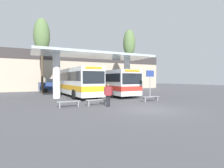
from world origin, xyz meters
TOP-DOWN VIEW (x-y plane):
  - ground_plane at (0.00, 0.00)m, footprint 100.00×100.00m
  - townhouse_backdrop at (0.00, 22.58)m, footprint 40.00×0.58m
  - station_canopy at (0.00, 9.98)m, footprint 13.86×5.19m
  - transit_bus_left_bay at (-1.95, 11.80)m, footprint 3.03×12.02m
  - transit_bus_center_bay at (2.23, 11.25)m, footprint 3.03×11.55m
  - waiting_bench_near_pillar at (-2.43, 3.32)m, footprint 1.81×0.44m
  - waiting_bench_mid_platform at (2.90, 3.32)m, footprint 1.77×0.44m
  - waiting_bench_far_platform at (-4.64, 3.32)m, footprint 1.68×0.44m
  - info_sign_platform at (3.37, 3.97)m, footprint 0.90×0.09m
  - pedestrian_waiting at (-1.89, 2.36)m, footprint 0.60×0.43m
  - poplar_tree_behind_left at (-5.31, 16.76)m, footprint 2.21×2.21m
  - poplar_tree_behind_right at (7.81, 14.80)m, footprint 1.98×1.98m
  - parked_car_street at (-3.43, 19.83)m, footprint 4.31×2.09m

SIDE VIEW (x-z plane):
  - ground_plane at x=0.00m, z-range 0.00..0.00m
  - waiting_bench_far_platform at x=-4.64m, z-range 0.11..0.57m
  - waiting_bench_mid_platform at x=2.90m, z-range 0.11..0.57m
  - waiting_bench_near_pillar at x=-2.43m, z-range 0.12..0.58m
  - parked_car_street at x=-3.43m, z-range -0.02..2.08m
  - pedestrian_waiting at x=-1.89m, z-range 0.19..1.90m
  - transit_bus_center_bay at x=2.23m, z-range 0.18..3.26m
  - transit_bus_left_bay at x=-1.95m, z-range 0.19..3.46m
  - info_sign_platform at x=3.37m, z-range 0.62..3.53m
  - townhouse_backdrop at x=0.00m, z-range 0.58..7.60m
  - station_canopy at x=0.00m, z-range 1.76..6.79m
  - poplar_tree_behind_right at x=7.81m, z-range 2.73..12.83m
  - poplar_tree_behind_left at x=-5.31m, z-range 2.70..13.25m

